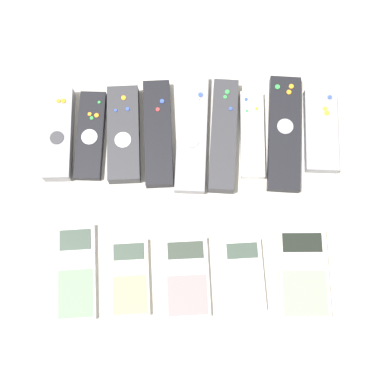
{
  "coord_description": "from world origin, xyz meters",
  "views": [
    {
      "loc": [
        -0.0,
        -0.21,
        0.89
      ],
      "look_at": [
        0.0,
        0.03,
        0.01
      ],
      "focal_mm": 50.0,
      "sensor_mm": 36.0,
      "label": 1
    }
  ],
  "objects_px": {
    "remote_2": "(124,134)",
    "remote_8": "(321,131)",
    "calculator_3": "(244,275)",
    "calculator_4": "(303,273)",
    "remote_0": "(59,134)",
    "calculator_2": "(187,277)",
    "calculator_1": "(130,278)",
    "remote_5": "(223,135)",
    "calculator_0": "(76,272)",
    "remote_4": "(191,133)",
    "remote_1": "(91,135)",
    "remote_6": "(252,135)",
    "remote_3": "(158,133)",
    "remote_7": "(284,133)"
  },
  "relations": [
    {
      "from": "remote_0",
      "to": "remote_5",
      "type": "distance_m",
      "value": 0.29
    },
    {
      "from": "remote_4",
      "to": "calculator_1",
      "type": "bearing_deg",
      "value": -109.37
    },
    {
      "from": "remote_5",
      "to": "calculator_0",
      "type": "xyz_separation_m",
      "value": [
        -0.25,
        -0.24,
        -0.01
      ]
    },
    {
      "from": "remote_6",
      "to": "remote_8",
      "type": "bearing_deg",
      "value": 3.67
    },
    {
      "from": "remote_0",
      "to": "calculator_2",
      "type": "relative_size",
      "value": 1.27
    },
    {
      "from": "calculator_3",
      "to": "calculator_4",
      "type": "xyz_separation_m",
      "value": [
        0.1,
        0.0,
        0.0
      ]
    },
    {
      "from": "remote_7",
      "to": "calculator_2",
      "type": "relative_size",
      "value": 1.63
    },
    {
      "from": "remote_5",
      "to": "calculator_2",
      "type": "bearing_deg",
      "value": -100.97
    },
    {
      "from": "remote_0",
      "to": "remote_5",
      "type": "relative_size",
      "value": 0.82
    },
    {
      "from": "remote_0",
      "to": "remote_1",
      "type": "height_order",
      "value": "remote_0"
    },
    {
      "from": "remote_0",
      "to": "calculator_1",
      "type": "height_order",
      "value": "remote_0"
    },
    {
      "from": "calculator_4",
      "to": "remote_2",
      "type": "bearing_deg",
      "value": 141.01
    },
    {
      "from": "remote_5",
      "to": "remote_7",
      "type": "xyz_separation_m",
      "value": [
        0.11,
        0.01,
        -0.0
      ]
    },
    {
      "from": "remote_0",
      "to": "remote_7",
      "type": "bearing_deg",
      "value": -0.63
    },
    {
      "from": "remote_8",
      "to": "remote_1",
      "type": "bearing_deg",
      "value": -176.83
    },
    {
      "from": "remote_7",
      "to": "calculator_3",
      "type": "xyz_separation_m",
      "value": [
        -0.08,
        -0.25,
        -0.0
      ]
    },
    {
      "from": "remote_2",
      "to": "calculator_1",
      "type": "bearing_deg",
      "value": -88.57
    },
    {
      "from": "remote_5",
      "to": "calculator_0",
      "type": "distance_m",
      "value": 0.34
    },
    {
      "from": "remote_0",
      "to": "calculator_0",
      "type": "relative_size",
      "value": 1.06
    },
    {
      "from": "calculator_3",
      "to": "remote_3",
      "type": "bearing_deg",
      "value": 116.98
    },
    {
      "from": "remote_0",
      "to": "calculator_4",
      "type": "bearing_deg",
      "value": -31.33
    },
    {
      "from": "remote_2",
      "to": "remote_4",
      "type": "bearing_deg",
      "value": -0.88
    },
    {
      "from": "remote_7",
      "to": "calculator_3",
      "type": "distance_m",
      "value": 0.26
    },
    {
      "from": "remote_4",
      "to": "calculator_2",
      "type": "bearing_deg",
      "value": -89.29
    },
    {
      "from": "remote_0",
      "to": "calculator_0",
      "type": "distance_m",
      "value": 0.25
    },
    {
      "from": "remote_5",
      "to": "remote_4",
      "type": "bearing_deg",
      "value": 177.36
    },
    {
      "from": "remote_6",
      "to": "calculator_3",
      "type": "bearing_deg",
      "value": -94.21
    },
    {
      "from": "remote_0",
      "to": "calculator_4",
      "type": "xyz_separation_m",
      "value": [
        0.42,
        -0.24,
        -0.01
      ]
    },
    {
      "from": "remote_8",
      "to": "calculator_2",
      "type": "height_order",
      "value": "remote_8"
    },
    {
      "from": "remote_3",
      "to": "calculator_3",
      "type": "distance_m",
      "value": 0.29
    },
    {
      "from": "remote_0",
      "to": "remote_8",
      "type": "distance_m",
      "value": 0.46
    },
    {
      "from": "remote_2",
      "to": "calculator_2",
      "type": "distance_m",
      "value": 0.27
    },
    {
      "from": "remote_6",
      "to": "remote_0",
      "type": "bearing_deg",
      "value": -179.16
    },
    {
      "from": "remote_2",
      "to": "calculator_0",
      "type": "height_order",
      "value": "remote_2"
    },
    {
      "from": "remote_1",
      "to": "remote_5",
      "type": "bearing_deg",
      "value": 0.98
    },
    {
      "from": "remote_1",
      "to": "calculator_2",
      "type": "height_order",
      "value": "remote_1"
    },
    {
      "from": "remote_3",
      "to": "remote_4",
      "type": "relative_size",
      "value": 0.89
    },
    {
      "from": "remote_8",
      "to": "calculator_3",
      "type": "distance_m",
      "value": 0.29
    },
    {
      "from": "remote_0",
      "to": "remote_8",
      "type": "bearing_deg",
      "value": -0.21
    },
    {
      "from": "remote_0",
      "to": "remote_4",
      "type": "relative_size",
      "value": 0.77
    },
    {
      "from": "remote_1",
      "to": "remote_2",
      "type": "height_order",
      "value": "remote_2"
    },
    {
      "from": "remote_2",
      "to": "remote_8",
      "type": "relative_size",
      "value": 1.16
    },
    {
      "from": "calculator_3",
      "to": "remote_2",
      "type": "bearing_deg",
      "value": 126.54
    },
    {
      "from": "calculator_0",
      "to": "calculator_3",
      "type": "height_order",
      "value": "calculator_3"
    },
    {
      "from": "remote_4",
      "to": "remote_5",
      "type": "xyz_separation_m",
      "value": [
        0.06,
        -0.01,
        0.0
      ]
    },
    {
      "from": "remote_2",
      "to": "calculator_3",
      "type": "distance_m",
      "value": 0.32
    },
    {
      "from": "calculator_3",
      "to": "calculator_0",
      "type": "bearing_deg",
      "value": 175.49
    },
    {
      "from": "remote_0",
      "to": "calculator_2",
      "type": "height_order",
      "value": "remote_0"
    },
    {
      "from": "calculator_0",
      "to": "remote_3",
      "type": "bearing_deg",
      "value": 57.84
    },
    {
      "from": "remote_0",
      "to": "remote_3",
      "type": "height_order",
      "value": "remote_0"
    }
  ]
}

